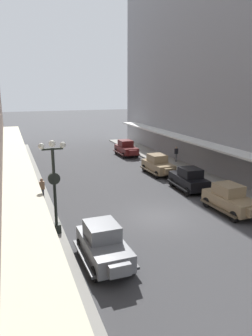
{
  "coord_description": "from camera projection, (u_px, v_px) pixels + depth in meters",
  "views": [
    {
      "loc": [
        -8.5,
        -17.26,
        7.95
      ],
      "look_at": [
        0.0,
        6.0,
        1.8
      ],
      "focal_mm": 34.72,
      "sensor_mm": 36.0,
      "label": 1
    }
  ],
  "objects": [
    {
      "name": "ground_plane",
      "position": [
        159.0,
        217.0,
        20.48
      ],
      "size": [
        200.0,
        200.0,
        0.0
      ],
      "primitive_type": "plane",
      "color": "#424244"
    },
    {
      "name": "pedestrian_0",
      "position": [
        176.0,
        154.0,
        35.0
      ],
      "size": [
        0.36,
        0.24,
        1.64
      ],
      "color": "slate",
      "rests_on": "sidewalk_right"
    },
    {
      "name": "parked_car_0",
      "position": [
        230.0,
        198.0,
        21.09
      ],
      "size": [
        2.28,
        4.31,
        1.84
      ],
      "color": "#997F5B",
      "rests_on": "ground"
    },
    {
      "name": "parked_car_2",
      "position": [
        126.0,
        148.0,
        38.79
      ],
      "size": [
        2.17,
        4.27,
        1.84
      ],
      "color": "#591919",
      "rests_on": "ground"
    },
    {
      "name": "parked_car_3",
      "position": [
        103.0,
        243.0,
        15.03
      ],
      "size": [
        2.21,
        4.29,
        1.84
      ],
      "color": "slate",
      "rests_on": "ground"
    },
    {
      "name": "sidewalk_left",
      "position": [
        36.0,
        234.0,
        17.97
      ],
      "size": [
        3.0,
        60.0,
        0.15
      ],
      "primitive_type": "cube",
      "color": "#99968E",
      "rests_on": "ground"
    },
    {
      "name": "pedestrian_3",
      "position": [
        42.0,
        189.0,
        22.82
      ],
      "size": [
        0.36,
        0.24,
        1.64
      ],
      "color": "#2D2D33",
      "rests_on": "sidewalk_left"
    },
    {
      "name": "lamp_post_with_clock",
      "position": [
        54.0,
        183.0,
        17.31
      ],
      "size": [
        1.42,
        0.44,
        5.16
      ],
      "color": "black",
      "rests_on": "sidewalk_left"
    },
    {
      "name": "parked_car_1",
      "position": [
        189.0,
        178.0,
        25.72
      ],
      "size": [
        2.31,
        4.32,
        1.84
      ],
      "color": "black",
      "rests_on": "ground"
    },
    {
      "name": "parked_car_4",
      "position": [
        158.0,
        164.0,
        30.53
      ],
      "size": [
        2.23,
        4.29,
        1.84
      ],
      "color": "#997F5B",
      "rests_on": "ground"
    },
    {
      "name": "fire_hydrant",
      "position": [
        189.0,
        173.0,
        28.91
      ],
      "size": [
        0.24,
        0.24,
        0.82
      ],
      "color": "#B21E19",
      "rests_on": "sidewalk_right"
    },
    {
      "name": "pedestrian_5",
      "position": [
        19.0,
        154.0,
        34.94
      ],
      "size": [
        0.36,
        0.24,
        1.64
      ],
      "color": "#2D2D33",
      "rests_on": "sidewalk_left"
    },
    {
      "name": "pedestrian_1",
      "position": [
        21.0,
        204.0,
        19.84
      ],
      "size": [
        0.36,
        0.28,
        1.67
      ],
      "color": "slate",
      "rests_on": "sidewalk_left"
    },
    {
      "name": "pedestrian_2",
      "position": [
        30.0,
        204.0,
        19.86
      ],
      "size": [
        0.36,
        0.28,
        1.67
      ],
      "color": "#2D2D33",
      "rests_on": "sidewalk_left"
    },
    {
      "name": "pedestrian_4",
      "position": [
        20.0,
        192.0,
        22.21
      ],
      "size": [
        0.36,
        0.28,
        1.67
      ],
      "color": "#4C4238",
      "rests_on": "sidewalk_left"
    }
  ]
}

